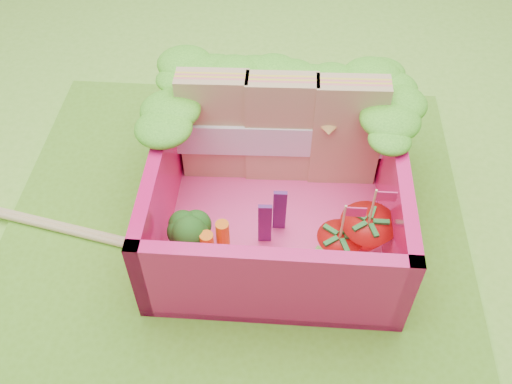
{
  "coord_description": "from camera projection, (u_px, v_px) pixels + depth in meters",
  "views": [
    {
      "loc": [
        0.25,
        -1.96,
        2.58
      ],
      "look_at": [
        0.11,
        0.09,
        0.28
      ],
      "focal_mm": 40.0,
      "sensor_mm": 36.0,
      "label": 1
    }
  ],
  "objects": [
    {
      "name": "ground",
      "position": [
        235.0,
        235.0,
        3.23
      ],
      "size": [
        14.0,
        14.0,
        0.0
      ],
      "primitive_type": "plane",
      "color": "#83CF3A",
      "rests_on": "ground"
    },
    {
      "name": "strawberry_right",
      "position": [
        365.0,
        239.0,
        2.93
      ],
      "size": [
        0.29,
        0.29,
        0.53
      ],
      "color": "red",
      "rests_on": "bento_floor"
    },
    {
      "name": "sandwich_stack",
      "position": [
        281.0,
        130.0,
        3.21
      ],
      "size": [
        1.25,
        0.21,
        0.69
      ],
      "color": "tan",
      "rests_on": "bento_floor"
    },
    {
      "name": "strawberry_left",
      "position": [
        338.0,
        250.0,
        2.91
      ],
      "size": [
        0.23,
        0.23,
        0.47
      ],
      "color": "red",
      "rests_on": "bento_floor"
    },
    {
      "name": "lettuce_ruffle",
      "position": [
        283.0,
        83.0,
        3.14
      ],
      "size": [
        1.43,
        0.83,
        0.11
      ],
      "color": "#35991B",
      "rests_on": "bento_box"
    },
    {
      "name": "chopsticks",
      "position": [
        65.0,
        228.0,
        3.2
      ],
      "size": [
        2.13,
        0.5,
        0.04
      ],
      "color": "#DDBF79",
      "rests_on": "placemat"
    },
    {
      "name": "broccoli",
      "position": [
        185.0,
        237.0,
        2.89
      ],
      "size": [
        0.32,
        0.32,
        0.27
      ],
      "color": "#639146",
      "rests_on": "bento_floor"
    },
    {
      "name": "placemat",
      "position": [
        235.0,
        233.0,
        3.22
      ],
      "size": [
        2.6,
        2.6,
        0.03
      ],
      "primitive_type": "cube",
      "color": "#66AC26",
      "rests_on": "ground"
    },
    {
      "name": "snap_peas",
      "position": [
        339.0,
        247.0,
        3.05
      ],
      "size": [
        0.56,
        0.63,
        0.05
      ],
      "color": "#52B137",
      "rests_on": "bento_floor"
    },
    {
      "name": "bento_box",
      "position": [
        277.0,
        190.0,
        3.05
      ],
      "size": [
        1.3,
        1.3,
        0.55
      ],
      "color": "#E71362",
      "rests_on": "placemat"
    },
    {
      "name": "purple_wedges",
      "position": [
        272.0,
        217.0,
        2.97
      ],
      "size": [
        0.14,
        0.12,
        0.38
      ],
      "color": "#4D195A",
      "rests_on": "bento_floor"
    },
    {
      "name": "bento_floor",
      "position": [
        276.0,
        219.0,
        3.24
      ],
      "size": [
        1.3,
        1.3,
        0.05
      ],
      "primitive_type": "cube",
      "color": "#FF418D",
      "rests_on": "placemat"
    },
    {
      "name": "carrot_sticks",
      "position": [
        216.0,
        246.0,
        2.91
      ],
      "size": [
        0.14,
        0.15,
        0.28
      ],
      "color": "orange",
      "rests_on": "bento_floor"
    }
  ]
}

